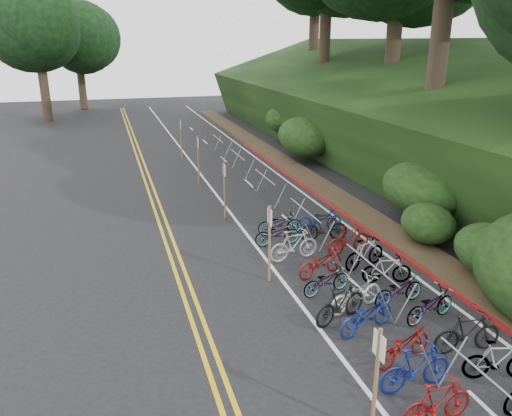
# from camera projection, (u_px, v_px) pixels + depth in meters

# --- Properties ---
(ground) EXTENTS (120.00, 120.00, 0.00)m
(ground) POSITION_uv_depth(u_px,v_px,m) (314.00, 383.00, 11.03)
(ground) COLOR black
(ground) RESTS_ON ground
(road_markings) EXTENTS (7.47, 80.00, 0.01)m
(road_markings) POSITION_uv_depth(u_px,v_px,m) (231.00, 226.00, 20.37)
(road_markings) COLOR gold
(road_markings) RESTS_ON ground
(red_curb) EXTENTS (0.25, 28.00, 0.10)m
(red_curb) POSITION_uv_depth(u_px,v_px,m) (326.00, 200.00, 23.46)
(red_curb) COLOR maroon
(red_curb) RESTS_ON ground
(embankment) EXTENTS (14.30, 48.14, 9.11)m
(embankment) POSITION_uv_depth(u_px,v_px,m) (388.00, 119.00, 31.03)
(embankment) COLOR black
(embankment) RESTS_ON ground
(bike_rack_front) EXTENTS (1.17, 3.17, 1.23)m
(bike_rack_front) POSITION_uv_depth(u_px,v_px,m) (494.00, 399.00, 9.24)
(bike_rack_front) COLOR gray
(bike_rack_front) RESTS_ON ground
(bike_racks_rest) EXTENTS (1.14, 23.00, 1.17)m
(bike_racks_rest) POSITION_uv_depth(u_px,v_px,m) (265.00, 183.00, 23.38)
(bike_racks_rest) COLOR gray
(bike_racks_rest) RESTS_ON ground
(signpost_near) EXTENTS (0.08, 0.40, 2.35)m
(signpost_near) POSITION_uv_depth(u_px,v_px,m) (376.00, 376.00, 9.15)
(signpost_near) COLOR brown
(signpost_near) RESTS_ON ground
(signposts_rest) EXTENTS (0.08, 18.40, 2.50)m
(signposts_rest) POSITION_uv_depth(u_px,v_px,m) (210.00, 170.00, 23.45)
(signposts_rest) COLOR brown
(signposts_rest) RESTS_ON ground
(bike_front) EXTENTS (1.11, 1.86, 1.08)m
(bike_front) POSITION_uv_depth(u_px,v_px,m) (340.00, 303.00, 13.30)
(bike_front) COLOR black
(bike_front) RESTS_ON ground
(bike_valet) EXTENTS (3.10, 13.57, 1.10)m
(bike_valet) POSITION_uv_depth(u_px,v_px,m) (370.00, 287.00, 14.28)
(bike_valet) COLOR #9E9EA3
(bike_valet) RESTS_ON ground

